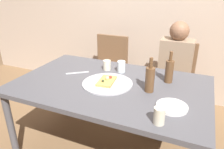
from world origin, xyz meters
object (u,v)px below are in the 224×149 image
Objects in this scene: table_knife at (77,73)px; pizza_tray at (107,83)px; chair_right at (174,76)px; tumbler_near at (121,67)px; tumbler_far at (107,65)px; beer_bottle at (169,71)px; wine_glass at (159,116)px; pizza_slice_last at (107,81)px; dining_table at (110,90)px; plate_stack at (172,107)px; chair_left at (109,65)px; guest_in_sweater at (174,70)px; wine_bottle at (150,79)px.

pizza_tray is at bearing -52.82° from table_knife.
table_knife is at bearing 163.99° from pizza_tray.
table_knife is 1.20m from chair_right.
tumbler_near reaches higher than tumbler_far.
wine_glass is at bearing -85.47° from beer_bottle.
pizza_tray is 3.90× the size of wine_glass.
pizza_slice_last is at bearing -94.70° from tumbler_near.
tumbler_far reaches higher than dining_table.
tumbler_near is (-0.47, 0.05, -0.05)m from beer_bottle.
pizza_tray is at bearing 163.22° from plate_stack.
tumbler_near is 0.15m from tumbler_far.
tumbler_far is at bearing 115.41° from pizza_tray.
wine_glass is at bearing -36.24° from pizza_tray.
guest_in_sweater reaches higher than chair_left.
chair_right reaches higher than dining_table.
table_knife is at bearing 163.52° from plate_stack.
wine_bottle is at bearing 129.71° from chair_left.
wine_glass is at bearing 125.15° from chair_left.
dining_table is at bearing 114.96° from chair_left.
table_knife is 0.19× the size of guest_in_sweater.
chair_left is at bearing 112.57° from tumbler_far.
beer_bottle is at bearing 25.99° from pizza_slice_last.
table_knife is (-0.73, 0.09, -0.11)m from wine_bottle.
wine_glass is 0.51× the size of plate_stack.
plate_stack is 1.00× the size of table_knife.
tumbler_far is (-0.13, 0.29, 0.03)m from pizza_slice_last.
chair_left is at bearing 113.48° from pizza_tray.
dining_table is at bearing -48.56° from table_knife.
pizza_tray is at bearing 143.76° from wine_glass.
beer_bottle reaches higher than chair_left.
table_knife is (-0.38, -0.20, -0.05)m from tumbler_near.
wine_bottle reaches higher than wine_glass.
chair_right is at bearing 96.05° from plate_stack.
wine_glass is 0.51× the size of table_knife.
beer_bottle is 0.77m from chair_right.
tumbler_near is at bearing 123.27° from chair_left.
chair_left is (-0.98, 1.12, -0.23)m from plate_stack.
beer_bottle reaches higher than tumbler_near.
beer_bottle is 0.24× the size of guest_in_sweater.
pizza_tray is 1.99× the size of table_knife.
tumbler_near is 1.13× the size of tumbler_far.
pizza_tray is 0.60m from plate_stack.
dining_table is at bearing 177.90° from wine_bottle.
tumbler_near reaches higher than pizza_slice_last.
table_knife is at bearing 92.78° from chair_left.
pizza_tray is 1.07m from chair_right.
guest_in_sweater is (0.00, -0.15, 0.13)m from chair_right.
tumbler_far is at bearing 112.57° from chair_left.
guest_in_sweater reaches higher than plate_stack.
table_knife is (-0.37, 0.11, -0.00)m from pizza_tray.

